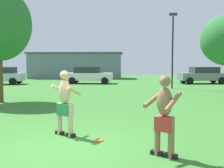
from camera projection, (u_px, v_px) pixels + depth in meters
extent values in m
plane|color=#38752D|center=(64.00, 147.00, 6.05)|extent=(80.00, 80.00, 0.00)
cube|color=black|center=(60.00, 133.00, 7.13)|extent=(0.28, 0.23, 0.09)
cylinder|color=#E0AD89|center=(60.00, 119.00, 7.10)|extent=(0.13, 0.13, 0.85)
cube|color=black|center=(71.00, 135.00, 6.90)|extent=(0.28, 0.23, 0.09)
cylinder|color=#E0AD89|center=(71.00, 120.00, 6.87)|extent=(0.13, 0.13, 0.85)
cube|color=#28844C|center=(65.00, 109.00, 6.97)|extent=(0.44, 0.40, 0.30)
ellipsoid|color=#E0AD89|center=(65.00, 92.00, 6.93)|extent=(0.42, 0.38, 0.61)
cylinder|color=#E0AD89|center=(61.00, 90.00, 7.15)|extent=(0.46, 0.47, 0.33)
cylinder|color=#E0AD89|center=(74.00, 91.00, 6.88)|extent=(0.29, 0.57, 0.29)
sphere|color=#E0AD89|center=(64.00, 75.00, 6.90)|extent=(0.23, 0.23, 0.23)
cone|color=red|center=(64.00, 73.00, 6.89)|extent=(0.34, 0.34, 0.13)
cube|color=black|center=(171.00, 156.00, 5.34)|extent=(0.28, 0.23, 0.09)
cylinder|color=#936647|center=(171.00, 138.00, 5.31)|extent=(0.13, 0.13, 0.82)
cube|color=black|center=(157.00, 153.00, 5.51)|extent=(0.28, 0.23, 0.09)
cylinder|color=#936647|center=(157.00, 136.00, 5.48)|extent=(0.13, 0.13, 0.82)
cube|color=red|center=(164.00, 124.00, 5.38)|extent=(0.42, 0.39, 0.30)
ellipsoid|color=#936647|center=(165.00, 102.00, 5.34)|extent=(0.39, 0.36, 0.59)
cylinder|color=#936647|center=(173.00, 102.00, 5.13)|extent=(0.42, 0.45, 0.37)
cylinder|color=#936647|center=(152.00, 100.00, 5.39)|extent=(0.43, 0.49, 0.28)
sphere|color=#936647|center=(165.00, 81.00, 5.31)|extent=(0.23, 0.23, 0.23)
cylinder|color=orange|center=(98.00, 140.00, 6.55)|extent=(0.25, 0.25, 0.03)
cube|color=white|center=(90.00, 77.00, 25.49)|extent=(4.33, 1.87, 0.70)
cube|color=#282D33|center=(88.00, 70.00, 25.46)|extent=(2.43, 1.62, 0.56)
cylinder|color=black|center=(106.00, 80.00, 26.32)|extent=(0.64, 0.23, 0.64)
cylinder|color=black|center=(105.00, 81.00, 24.53)|extent=(0.64, 0.23, 0.64)
cylinder|color=black|center=(76.00, 80.00, 26.51)|extent=(0.64, 0.23, 0.64)
cylinder|color=black|center=(72.00, 81.00, 24.71)|extent=(0.64, 0.23, 0.64)
cube|color=#282D33|center=(1.00, 70.00, 24.56)|extent=(2.54, 1.79, 0.56)
cylinder|color=black|center=(13.00, 81.00, 23.79)|extent=(0.66, 0.27, 0.64)
cylinder|color=black|center=(19.00, 80.00, 25.58)|extent=(0.66, 0.27, 0.64)
cube|color=slate|center=(202.00, 77.00, 25.44)|extent=(4.47, 2.27, 0.70)
cube|color=#282D33|center=(204.00, 70.00, 25.41)|extent=(2.57, 1.84, 0.56)
cylinder|color=black|center=(190.00, 81.00, 24.47)|extent=(0.66, 0.29, 0.64)
cylinder|color=black|center=(183.00, 80.00, 26.26)|extent=(0.66, 0.29, 0.64)
cylinder|color=black|center=(222.00, 81.00, 24.67)|extent=(0.66, 0.29, 0.64)
cylinder|color=black|center=(213.00, 80.00, 26.46)|extent=(0.66, 0.29, 0.64)
cylinder|color=black|center=(173.00, 53.00, 20.36)|extent=(0.12, 0.12, 5.43)
cube|color=#333338|center=(173.00, 14.00, 20.14)|extent=(0.60, 0.24, 0.20)
cube|color=slate|center=(76.00, 66.00, 34.78)|extent=(11.56, 4.41, 3.14)
cube|color=#3F3F44|center=(76.00, 53.00, 34.66)|extent=(12.02, 4.59, 0.16)
cylinder|color=brown|center=(0.00, 76.00, 13.03)|extent=(0.27, 0.27, 2.54)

